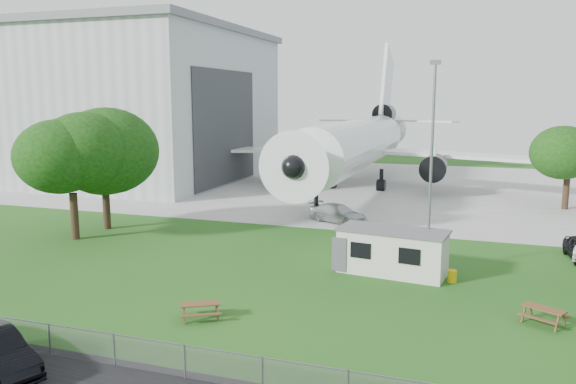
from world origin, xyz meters
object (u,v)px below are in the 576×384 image
(picnic_east, at_px, (543,324))
(picnic_west, at_px, (201,319))
(airliner, at_px, (359,142))
(site_cabin, at_px, (393,251))
(hangar, at_px, (89,103))

(picnic_east, bearing_deg, picnic_west, -133.92)
(airliner, xyz_separation_m, picnic_east, (15.84, -35.76, -5.27))
(site_cabin, height_order, picnic_west, site_cabin)
(airliner, distance_m, site_cabin, 31.79)
(picnic_west, bearing_deg, hangar, 102.40)
(picnic_west, height_order, picnic_east, same)
(airliner, height_order, site_cabin, airliner)
(site_cabin, relative_size, picnic_east, 3.83)
(hangar, height_order, site_cabin, hangar)
(hangar, height_order, airliner, hangar)
(hangar, distance_m, site_cabin, 54.40)
(airliner, bearing_deg, picnic_west, -88.67)
(airliner, height_order, picnic_west, airliner)
(hangar, xyz_separation_m, site_cabin, (44.26, -30.58, -8.09))
(hangar, xyz_separation_m, airliner, (35.97, -0.14, -4.14))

